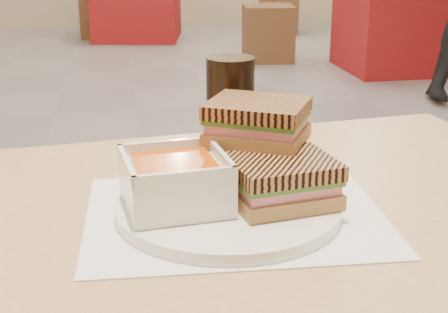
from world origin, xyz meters
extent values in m
cube|color=tan|center=(-0.10, -2.04, 0.73)|extent=(1.27, 0.84, 0.03)
cube|color=white|center=(0.02, -2.01, 0.75)|extent=(0.36, 0.29, 0.00)
cylinder|color=white|center=(0.01, -2.01, 0.76)|extent=(0.27, 0.27, 0.01)
cube|color=white|center=(-0.05, -2.01, 0.79)|extent=(0.13, 0.13, 0.05)
cube|color=#D25708|center=(-0.05, -2.01, 0.82)|extent=(0.10, 0.10, 0.01)
cube|color=white|center=(0.01, -2.00, 0.82)|extent=(0.02, 0.11, 0.01)
cube|color=white|center=(-0.10, -2.02, 0.82)|extent=(0.02, 0.11, 0.01)
cube|color=white|center=(-0.05, -1.95, 0.82)|extent=(0.11, 0.02, 0.01)
cube|color=white|center=(-0.04, -2.06, 0.82)|extent=(0.11, 0.02, 0.01)
cube|color=#A68345|center=(0.08, -2.02, 0.78)|extent=(0.13, 0.12, 0.02)
cube|color=#D4717A|center=(0.08, -2.02, 0.79)|extent=(0.12, 0.11, 0.01)
cube|color=#386B23|center=(0.08, -2.02, 0.80)|extent=(0.13, 0.11, 0.01)
cube|color=#986033|center=(0.08, -2.02, 0.81)|extent=(0.13, 0.12, 0.02)
cube|color=#A68345|center=(0.06, -1.94, 0.83)|extent=(0.15, 0.14, 0.02)
cube|color=#D4717A|center=(0.06, -1.94, 0.84)|extent=(0.14, 0.13, 0.01)
cube|color=#386B23|center=(0.06, -1.94, 0.85)|extent=(0.15, 0.14, 0.01)
cube|color=#986033|center=(0.06, -1.94, 0.86)|extent=(0.15, 0.14, 0.02)
cylinder|color=black|center=(0.05, -1.81, 0.82)|extent=(0.07, 0.07, 0.15)
cube|color=maroon|center=(2.08, 2.20, 0.35)|extent=(0.81, 0.81, 0.71)
cube|color=maroon|center=(0.12, 4.12, 0.36)|extent=(0.95, 0.95, 0.73)
cube|color=brown|center=(1.17, 2.74, 0.23)|extent=(0.45, 0.45, 0.46)
cube|color=brown|center=(-0.28, 4.29, 0.22)|extent=(0.41, 0.41, 0.44)
cube|color=brown|center=(1.64, 4.24, 0.23)|extent=(0.51, 0.51, 0.45)
camera|label=1|loc=(-0.11, -2.71, 1.07)|focal=52.44mm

